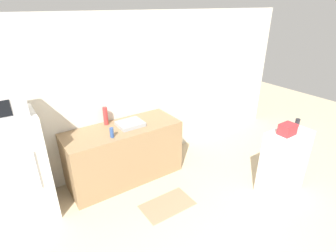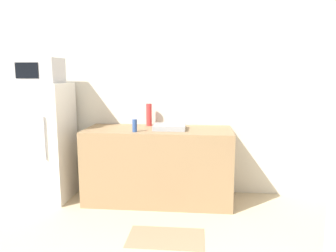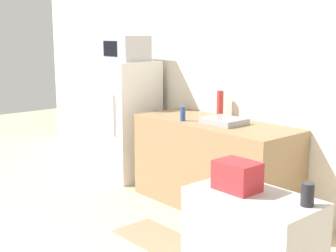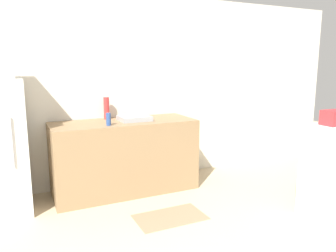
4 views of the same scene
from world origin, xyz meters
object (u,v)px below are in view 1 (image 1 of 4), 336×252
bottle_tall (106,116)px  basket (287,129)px  microwave (0,104)px  bottle_short (112,133)px  refrigerator (19,170)px  jar (297,122)px

bottle_tall → basket: size_ratio=1.29×
basket → microwave: bearing=153.1°
microwave → bottle_short: (1.23, -0.17, -0.65)m
bottle_tall → refrigerator: bearing=-167.7°
microwave → bottle_tall: bearing=12.4°
bottle_short → jar: size_ratio=1.32×
refrigerator → jar: (3.61, -1.56, 0.33)m
microwave → basket: microwave is taller
microwave → basket: 3.66m
bottle_short → refrigerator: bearing=172.0°
refrigerator → microwave: size_ratio=2.89×
bottle_tall → bottle_short: 0.48m
refrigerator → microwave: (-0.00, -0.00, 0.90)m
microwave → jar: (3.61, -1.56, -0.58)m
refrigerator → bottle_short: 1.27m
basket → bottle_tall: bearing=134.5°
bottle_short → basket: 2.48m
bottle_tall → bottle_short: bearing=-102.5°
basket → jar: basket is taller
bottle_short → jar: jar is taller
refrigerator → jar: bearing=-23.4°
refrigerator → microwave: bearing=-108.1°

